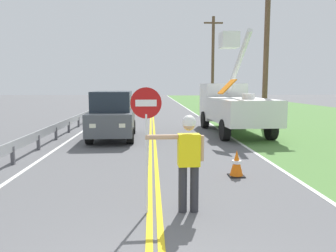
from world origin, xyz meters
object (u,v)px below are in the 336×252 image
flagger_worker (188,157)px  traffic_cone_lead (237,164)px  utility_bucket_truck (232,105)px  utility_pole_near (266,50)px  oncoming_suv_nearest (113,115)px  stop_sign_paddle (146,122)px  utility_pole_mid (213,62)px

flagger_worker → traffic_cone_lead: 2.91m
utility_bucket_truck → utility_pole_near: bearing=28.8°
utility_pole_near → oncoming_suv_nearest: bearing=-159.6°
flagger_worker → utility_pole_near: 13.35m
stop_sign_paddle → utility_bucket_truck: (4.17, 10.67, -0.31)m
utility_pole_near → utility_pole_mid: size_ratio=0.92×
flagger_worker → utility_pole_near: size_ratio=0.22×
utility_bucket_truck → oncoming_suv_nearest: 6.07m
utility_pole_near → utility_pole_mid: utility_pole_mid is taller
flagger_worker → oncoming_suv_nearest: size_ratio=0.39×
oncoming_suv_nearest → utility_pole_mid: size_ratio=0.53×
oncoming_suv_nearest → traffic_cone_lead: bearing=-58.8°
utility_bucket_truck → oncoming_suv_nearest: bearing=-162.9°
stop_sign_paddle → oncoming_suv_nearest: size_ratio=0.50×
utility_pole_mid → oncoming_suv_nearest: bearing=-113.8°
oncoming_suv_nearest → traffic_cone_lead: size_ratio=6.64×
flagger_worker → oncoming_suv_nearest: 9.17m
utility_pole_mid → utility_bucket_truck: bearing=-96.8°
utility_pole_mid → stop_sign_paddle: bearing=-102.9°
flagger_worker → utility_pole_near: (5.45, 11.77, 3.20)m
utility_bucket_truck → utility_pole_near: 3.68m
utility_bucket_truck → utility_pole_near: utility_pole_near is taller
flagger_worker → traffic_cone_lead: (1.53, 2.37, -0.71)m
stop_sign_paddle → utility_bucket_truck: utility_bucket_truck is taller
utility_pole_near → traffic_cone_lead: 10.90m
oncoming_suv_nearest → utility_pole_mid: bearing=66.2°
utility_pole_mid → traffic_cone_lead: 24.41m
stop_sign_paddle → utility_pole_mid: bearing=77.1°
oncoming_suv_nearest → utility_pole_mid: utility_pole_mid is taller
utility_bucket_truck → oncoming_suv_nearest: utility_bucket_truck is taller
utility_pole_near → flagger_worker: bearing=-114.8°
flagger_worker → traffic_cone_lead: flagger_worker is taller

